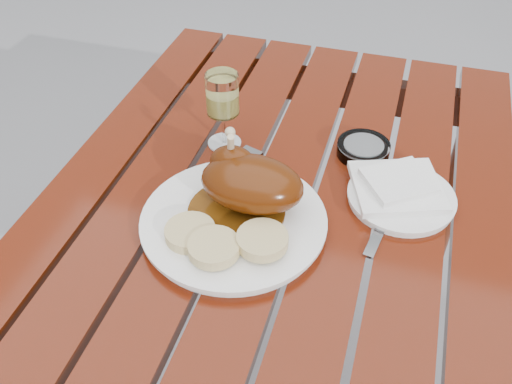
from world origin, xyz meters
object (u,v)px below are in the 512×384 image
Objects in this scene: table at (269,339)px; ashtray at (363,149)px; wine_glass at (223,111)px; dinner_plate at (234,222)px; side_plate at (401,198)px.

ashtray reaches higher than table.
table is at bearing -48.60° from wine_glass.
wine_glass is 1.52× the size of ashtray.
side_plate is (0.26, 0.14, -0.00)m from dinner_plate.
wine_glass is at bearing 168.68° from side_plate.
side_plate is 1.86× the size of ashtray.
wine_glass is (-0.09, 0.21, 0.07)m from dinner_plate.
wine_glass is at bearing 112.84° from dinner_plate.
side_plate is (0.34, -0.07, -0.07)m from wine_glass.
side_plate is 0.14m from ashtray.
wine_glass reaches higher than table.
table is 7.95× the size of wine_glass.
ashtray is at bearing 55.70° from dinner_plate.
dinner_plate is 0.31m from ashtray.
wine_glass is 0.36m from side_plate.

